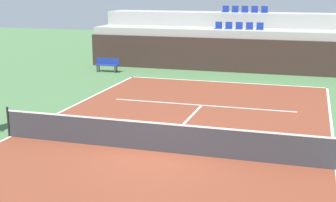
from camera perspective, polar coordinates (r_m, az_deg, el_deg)
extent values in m
plane|color=#477042|center=(15.31, -1.30, -6.12)|extent=(80.00, 80.00, 0.00)
cube|color=brown|center=(15.30, -1.30, -6.10)|extent=(11.00, 24.00, 0.01)
cube|color=white|center=(26.54, 6.75, 2.28)|extent=(11.00, 0.10, 0.00)
cube|color=white|center=(17.69, -18.37, -4.05)|extent=(0.10, 24.00, 0.00)
cube|color=white|center=(21.22, 4.08, -0.51)|extent=(8.26, 0.10, 0.00)
cube|color=white|center=(18.22, 1.83, -2.84)|extent=(0.10, 6.40, 0.00)
cube|color=#33231E|center=(29.67, 7.98, 5.43)|extent=(19.09, 0.30, 2.07)
cube|color=#9E9E99|center=(30.96, 8.39, 6.19)|extent=(19.09, 2.40, 2.54)
cube|color=#9E9E99|center=(33.27, 9.05, 7.47)|extent=(19.09, 2.40, 3.47)
cube|color=navy|center=(31.05, 6.04, 8.67)|extent=(0.44, 0.44, 0.04)
cube|color=navy|center=(31.23, 6.12, 9.10)|extent=(0.44, 0.04, 0.40)
cube|color=navy|center=(30.93, 7.25, 8.62)|extent=(0.44, 0.44, 0.04)
cube|color=navy|center=(31.11, 7.33, 9.05)|extent=(0.44, 0.04, 0.40)
cube|color=navy|center=(30.83, 8.47, 8.57)|extent=(0.44, 0.44, 0.04)
cube|color=navy|center=(31.01, 8.54, 9.00)|extent=(0.44, 0.04, 0.40)
cube|color=navy|center=(30.74, 9.70, 8.51)|extent=(0.44, 0.44, 0.04)
cube|color=navy|center=(30.92, 9.77, 8.94)|extent=(0.44, 0.04, 0.40)
cube|color=navy|center=(30.66, 10.94, 8.45)|extent=(0.44, 0.44, 0.04)
cube|color=navy|center=(30.84, 11.00, 8.88)|extent=(0.44, 0.04, 0.40)
cube|color=navy|center=(33.34, 6.88, 10.58)|extent=(0.44, 0.44, 0.04)
cube|color=navy|center=(33.53, 6.95, 10.97)|extent=(0.44, 0.04, 0.40)
cube|color=navy|center=(33.23, 8.02, 10.54)|extent=(0.44, 0.44, 0.04)
cube|color=navy|center=(33.42, 8.08, 10.93)|extent=(0.44, 0.04, 0.40)
cube|color=navy|center=(33.14, 9.16, 10.49)|extent=(0.44, 0.44, 0.04)
cube|color=navy|center=(33.32, 9.22, 10.88)|extent=(0.44, 0.04, 0.40)
cube|color=navy|center=(33.05, 10.31, 10.44)|extent=(0.44, 0.44, 0.04)
cube|color=navy|center=(33.24, 10.37, 10.83)|extent=(0.44, 0.04, 0.40)
cube|color=navy|center=(32.98, 11.47, 10.38)|extent=(0.44, 0.44, 0.04)
cube|color=navy|center=(33.17, 11.52, 10.77)|extent=(0.44, 0.04, 0.40)
cylinder|color=black|center=(17.57, -18.63, -2.38)|extent=(0.08, 0.08, 1.07)
cube|color=#333338|center=(15.15, -1.31, -4.44)|extent=(10.90, 0.02, 0.92)
cube|color=white|center=(15.01, -1.32, -2.68)|extent=(10.90, 0.04, 0.05)
cube|color=navy|center=(29.75, -7.36, 4.33)|extent=(1.50, 0.40, 0.05)
cube|color=navy|center=(29.87, -7.23, 4.80)|extent=(1.50, 0.04, 0.36)
cube|color=#2D2D33|center=(29.91, -8.50, 3.88)|extent=(0.06, 0.06, 0.42)
cube|color=#2D2D33|center=(29.42, -6.39, 3.79)|extent=(0.06, 0.06, 0.42)
cube|color=#2D2D33|center=(30.16, -8.28, 3.97)|extent=(0.06, 0.06, 0.42)
cube|color=#2D2D33|center=(29.67, -6.17, 3.87)|extent=(0.06, 0.06, 0.42)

